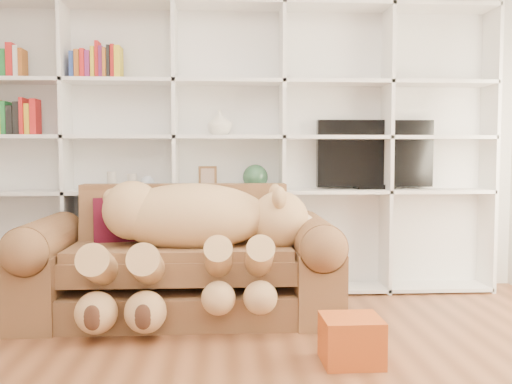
{
  "coord_description": "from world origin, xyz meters",
  "views": [
    {
      "loc": [
        -0.05,
        -2.41,
        1.18
      ],
      "look_at": [
        0.18,
        1.63,
        0.89
      ],
      "focal_mm": 40.0,
      "sensor_mm": 36.0,
      "label": 1
    }
  ],
  "objects": [
    {
      "name": "wall_back",
      "position": [
        0.0,
        2.5,
        1.35
      ],
      "size": [
        5.0,
        0.02,
        2.7
      ],
      "primitive_type": "cube",
      "color": "silver",
      "rests_on": "floor"
    },
    {
      "name": "bookshelf",
      "position": [
        -0.24,
        2.36,
        1.31
      ],
      "size": [
        4.43,
        0.35,
        2.4
      ],
      "color": "white",
      "rests_on": "floor"
    },
    {
      "name": "sofa",
      "position": [
        -0.35,
        1.67,
        0.35
      ],
      "size": [
        2.21,
        0.96,
        0.93
      ],
      "color": "brown",
      "rests_on": "floor"
    },
    {
      "name": "teddy_bear",
      "position": [
        -0.26,
        1.49,
        0.64
      ],
      "size": [
        1.59,
        0.89,
        0.92
      ],
      "rotation": [
        0.0,
        0.0,
        0.13
      ],
      "color": "tan",
      "rests_on": "sofa"
    },
    {
      "name": "throw_pillow",
      "position": [
        -0.82,
        1.83,
        0.65
      ],
      "size": [
        0.4,
        0.28,
        0.38
      ],
      "primitive_type": "cube",
      "rotation": [
        -0.24,
        0.0,
        0.23
      ],
      "color": "#520E1C",
      "rests_on": "sofa"
    },
    {
      "name": "gift_box",
      "position": [
        0.66,
        0.66,
        0.13
      ],
      "size": [
        0.33,
        0.31,
        0.26
      ],
      "primitive_type": "cube",
      "rotation": [
        0.0,
        0.0,
        0.01
      ],
      "color": "#BD4D19",
      "rests_on": "floor"
    },
    {
      "name": "tv",
      "position": [
        1.23,
        2.35,
        1.15
      ],
      "size": [
        0.99,
        0.18,
        0.58
      ],
      "color": "black",
      "rests_on": "bookshelf"
    },
    {
      "name": "picture_frame",
      "position": [
        -0.18,
        2.3,
        0.97
      ],
      "size": [
        0.15,
        0.05,
        0.19
      ],
      "primitive_type": "cube",
      "rotation": [
        0.0,
        0.0,
        0.15
      ],
      "color": "brown",
      "rests_on": "bookshelf"
    },
    {
      "name": "green_vase",
      "position": [
        0.22,
        2.3,
        0.97
      ],
      "size": [
        0.21,
        0.21,
        0.21
      ],
      "primitive_type": "sphere",
      "color": "#2D583A",
      "rests_on": "bookshelf"
    },
    {
      "name": "figurine_tall",
      "position": [
        -0.96,
        2.3,
        0.94
      ],
      "size": [
        0.08,
        0.08,
        0.15
      ],
      "primitive_type": "cylinder",
      "rotation": [
        0.0,
        0.0,
        -0.07
      ],
      "color": "beige",
      "rests_on": "bookshelf"
    },
    {
      "name": "figurine_short",
      "position": [
        -0.8,
        2.3,
        0.93
      ],
      "size": [
        0.1,
        0.1,
        0.14
      ],
      "primitive_type": "cylinder",
      "rotation": [
        0.0,
        0.0,
        0.28
      ],
      "color": "beige",
      "rests_on": "bookshelf"
    },
    {
      "name": "snow_globe",
      "position": [
        -0.67,
        2.3,
        0.93
      ],
      "size": [
        0.11,
        0.11,
        0.11
      ],
      "primitive_type": "sphere",
      "color": "silver",
      "rests_on": "bookshelf"
    },
    {
      "name": "shelf_vase",
      "position": [
        -0.08,
        2.3,
        1.42
      ],
      "size": [
        0.25,
        0.25,
        0.21
      ],
      "primitive_type": "imported",
      "rotation": [
        0.0,
        0.0,
        -0.31
      ],
      "color": "silver",
      "rests_on": "bookshelf"
    }
  ]
}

